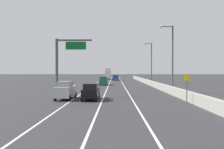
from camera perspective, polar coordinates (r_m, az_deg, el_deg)
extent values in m
plane|color=#2D2D30|center=(69.71, 1.10, -1.88)|extent=(320.00, 320.00, 0.00)
cube|color=silver|center=(60.92, -4.02, -2.29)|extent=(0.16, 130.00, 0.00)
cube|color=silver|center=(60.73, -0.72, -2.30)|extent=(0.16, 130.00, 0.00)
cube|color=silver|center=(60.75, 2.58, -2.30)|extent=(0.16, 130.00, 0.00)
cube|color=#9E998E|center=(46.45, 10.85, -2.63)|extent=(0.60, 120.00, 1.10)
cylinder|color=#47474C|center=(32.32, -12.67, 1.49)|extent=(0.36, 0.36, 7.50)
cube|color=#47474C|center=(32.11, -8.75, 7.85)|extent=(4.50, 0.20, 0.20)
cube|color=#0C5923|center=(31.88, -8.38, 6.64)|extent=(2.60, 0.10, 1.00)
cylinder|color=#4C4C51|center=(26.17, 16.94, -3.98)|extent=(0.10, 0.10, 2.40)
cube|color=yellow|center=(26.05, 16.98, -0.70)|extent=(0.60, 0.04, 0.60)
cylinder|color=#4C4C51|center=(38.47, 13.86, 3.43)|extent=(0.24, 0.24, 10.23)
cube|color=#4C4C51|center=(38.81, 12.57, 10.79)|extent=(1.80, 0.12, 0.12)
sphere|color=beige|center=(38.64, 11.24, 10.84)|extent=(0.44, 0.44, 0.44)
cylinder|color=#4C4C51|center=(61.91, 9.13, 2.49)|extent=(0.24, 0.24, 10.23)
cube|color=#4C4C51|center=(62.12, 8.31, 7.07)|extent=(1.80, 0.12, 0.12)
sphere|color=beige|center=(62.01, 7.48, 7.09)|extent=(0.44, 0.44, 0.44)
cube|color=#B7B7BC|center=(29.88, -10.60, -3.84)|extent=(1.84, 4.84, 1.21)
cube|color=gray|center=(29.35, -10.82, -2.16)|extent=(1.57, 2.20, 0.60)
cylinder|color=black|center=(32.00, -11.20, -4.61)|extent=(0.24, 0.69, 0.68)
cylinder|color=black|center=(31.68, -8.44, -4.66)|extent=(0.24, 0.69, 0.68)
cylinder|color=black|center=(28.24, -13.03, -5.36)|extent=(0.24, 0.69, 0.68)
cylinder|color=black|center=(27.88, -9.91, -5.43)|extent=(0.24, 0.69, 0.68)
cube|color=white|center=(97.16, 0.66, -0.59)|extent=(1.89, 4.30, 1.00)
cube|color=#96969E|center=(96.71, 0.66, -0.13)|extent=(1.65, 1.94, 0.60)
cylinder|color=black|center=(98.86, 0.16, -0.86)|extent=(0.23, 0.68, 0.68)
cylinder|color=black|center=(98.88, 1.14, -0.86)|extent=(0.23, 0.68, 0.68)
cylinder|color=black|center=(95.48, 0.16, -0.92)|extent=(0.23, 0.68, 0.68)
cylinder|color=black|center=(95.50, 1.18, -0.92)|extent=(0.23, 0.68, 0.68)
cube|color=black|center=(28.96, -4.88, -4.20)|extent=(1.77, 4.66, 0.99)
cube|color=black|center=(28.44, -4.98, -2.69)|extent=(1.54, 2.10, 0.60)
cylinder|color=black|center=(30.95, -5.98, -4.79)|extent=(0.23, 0.68, 0.68)
cylinder|color=black|center=(30.80, -3.06, -4.82)|extent=(0.23, 0.68, 0.68)
cylinder|color=black|center=(27.26, -6.95, -5.57)|extent=(0.23, 0.68, 0.68)
cylinder|color=black|center=(27.08, -3.63, -5.61)|extent=(0.23, 0.68, 0.68)
cube|color=#1E389E|center=(83.84, 0.77, -0.84)|extent=(2.00, 4.64, 0.99)
cube|color=navy|center=(83.36, 0.79, -0.30)|extent=(1.70, 2.11, 0.60)
cylinder|color=black|center=(85.67, 0.17, -1.13)|extent=(0.24, 0.69, 0.68)
cylinder|color=black|center=(85.73, 1.30, -1.13)|extent=(0.24, 0.69, 0.68)
cylinder|color=black|center=(81.99, 0.22, -1.22)|extent=(0.24, 0.69, 0.68)
cylinder|color=black|center=(82.05, 1.41, -1.22)|extent=(0.24, 0.69, 0.68)
cube|color=#196033|center=(57.89, -2.00, -1.60)|extent=(1.98, 4.61, 1.05)
cube|color=#1C4633|center=(57.41, -2.01, -0.80)|extent=(1.69, 2.09, 0.60)
cylinder|color=black|center=(59.76, -2.78, -2.03)|extent=(0.24, 0.69, 0.68)
cylinder|color=black|center=(59.73, -1.16, -2.03)|extent=(0.24, 0.69, 0.68)
cylinder|color=black|center=(56.11, -2.90, -2.22)|extent=(0.24, 0.69, 0.68)
cylinder|color=black|center=(56.08, -1.17, -2.22)|extent=(0.24, 0.69, 0.68)
cube|color=silver|center=(98.28, -0.97, 0.02)|extent=(2.58, 9.05, 2.73)
cube|color=gray|center=(100.25, -0.96, 1.13)|extent=(2.15, 2.02, 1.10)
cylinder|color=black|center=(102.13, -1.58, -0.71)|extent=(0.24, 1.00, 1.00)
cylinder|color=black|center=(102.11, -0.32, -0.71)|extent=(0.24, 1.00, 1.00)
cylinder|color=black|center=(94.53, -1.67, -0.84)|extent=(0.24, 1.00, 1.00)
cylinder|color=black|center=(94.51, -0.31, -0.84)|extent=(0.24, 1.00, 1.00)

